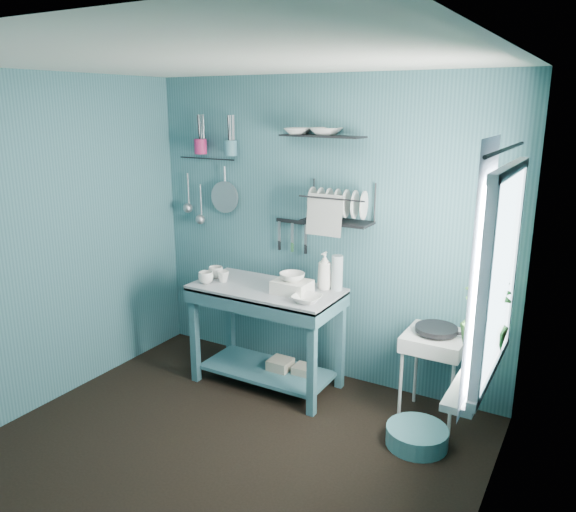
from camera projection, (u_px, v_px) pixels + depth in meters
The scene contains 35 objects.
floor at pixel (217, 459), 3.70m from camera, with size 3.20×3.20×0.00m, color black.
ceiling at pixel (202, 60), 3.05m from camera, with size 3.20×3.20×0.00m, color silver.
wall_back at pixel (322, 232), 4.63m from camera, with size 3.20×3.20×0.00m, color #34636A.
wall_left at pixel (38, 246), 4.15m from camera, with size 3.00×3.00×0.00m, color #34636A.
wall_right at pixel (486, 331), 2.60m from camera, with size 3.00×3.00×0.00m, color #34636A.
work_counter at pixel (267, 336), 4.60m from camera, with size 1.20×0.60×0.85m, color #315E68.
mug_left at pixel (206, 278), 4.58m from camera, with size 0.12×0.12×0.10m, color silver.
mug_mid at pixel (223, 277), 4.61m from camera, with size 0.10×0.10×0.09m, color silver.
mug_right at pixel (216, 272), 4.72m from camera, with size 0.12×0.12×0.10m, color silver.
wash_tub at pixel (292, 287), 4.34m from camera, with size 0.28×0.22×0.10m, color silver.
tub_bowl at pixel (292, 277), 4.32m from camera, with size 0.20×0.20×0.06m, color silver.
soap_bottle at pixel (325, 271), 4.42m from camera, with size 0.12×0.12×0.30m, color silver.
water_bottle at pixel (337, 273), 4.39m from camera, with size 0.09×0.09×0.28m, color #A7B6BA.
counter_bowl at pixel (307, 299), 4.14m from camera, with size 0.22×0.22×0.05m, color silver.
hotplate_stand at pixel (433, 377), 4.10m from camera, with size 0.42×0.42×0.68m, color silver.
frying_pan at pixel (436, 329), 4.00m from camera, with size 0.30×0.30×0.04m, color black.
knife_strip at pixel (293, 222), 4.71m from camera, with size 0.32×0.02×0.03m, color black.
dish_rack at pixel (338, 203), 4.35m from camera, with size 0.55×0.24×0.32m, color black.
upper_shelf at pixel (322, 136), 4.33m from camera, with size 0.70×0.18×0.01m, color black.
shelf_bowl_left at pixel (298, 128), 4.41m from camera, with size 0.21×0.21×0.05m, color silver.
shelf_bowl_right at pixel (326, 130), 4.30m from camera, with size 0.23×0.23×0.06m, color silver.
utensil_cup_magenta at pixel (201, 146), 4.96m from camera, with size 0.11×0.11×0.13m, color #AC1F55.
utensil_cup_teal at pixel (231, 148), 4.80m from camera, with size 0.11×0.11×0.13m, color #3C717E.
colander at pixel (225, 197), 4.99m from camera, with size 0.28×0.28×0.03m, color #989A9F.
ladle_outer at pixel (188, 190), 5.19m from camera, with size 0.01×0.01×0.30m, color #989A9F.
ladle_inner at pixel (201, 201), 5.14m from camera, with size 0.01×0.01×0.30m, color #989A9F.
hook_rail at pixel (207, 159), 5.01m from camera, with size 0.01×0.01×0.60m, color black.
window_glass at pixel (503, 275), 2.95m from camera, with size 1.10×1.10×0.00m, color white.
windowsill at pixel (476, 373), 3.14m from camera, with size 0.16×0.95×0.04m, color silver.
curtain at pixel (479, 279), 2.72m from camera, with size 1.35×1.35×0.00m, color silver.
curtain_rod at pixel (506, 149), 2.80m from camera, with size 0.02×0.02×1.05m, color black.
potted_plant at pixel (485, 318), 3.25m from camera, with size 0.27×0.27×0.48m, color #346D2B.
storage_tin_large at pixel (280, 372), 4.68m from camera, with size 0.18×0.18×0.22m, color gray.
storage_tin_small at pixel (303, 377), 4.61m from camera, with size 0.15×0.15×0.20m, color gray.
floor_basin at pixel (417, 436), 3.84m from camera, with size 0.42×0.42×0.13m, color teal.
Camera 1 is at (2.01, -2.56, 2.27)m, focal length 35.00 mm.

